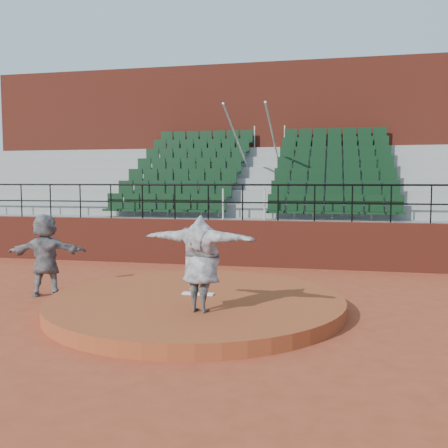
{
  "coord_description": "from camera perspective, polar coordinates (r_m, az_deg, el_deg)",
  "views": [
    {
      "loc": [
        2.44,
        -8.86,
        2.39
      ],
      "look_at": [
        0.0,
        2.5,
        1.4
      ],
      "focal_mm": 40.0,
      "sensor_mm": 36.0,
      "label": 1
    }
  ],
  "objects": [
    {
      "name": "ground",
      "position": [
        9.49,
        -3.22,
        -9.72
      ],
      "size": [
        90.0,
        90.0,
        0.0
      ],
      "primitive_type": "plane",
      "color": "#9A3D22",
      "rests_on": "ground"
    },
    {
      "name": "pitcher",
      "position": [
        8.21,
        -2.65,
        -4.56
      ],
      "size": [
        2.02,
        0.83,
        1.59
      ],
      "primitive_type": "imported",
      "rotation": [
        0.0,
        0.0,
        2.99
      ],
      "color": "black",
      "rests_on": "pitchers_mound"
    },
    {
      "name": "wall_railing",
      "position": [
        14.08,
        2.15,
        3.4
      ],
      "size": [
        24.04,
        0.05,
        1.03
      ],
      "color": "black",
      "rests_on": "boundary_wall"
    },
    {
      "name": "pitching_rubber",
      "position": [
        9.57,
        -2.99,
        -7.96
      ],
      "size": [
        0.6,
        0.15,
        0.03
      ],
      "primitive_type": "cube",
      "color": "white",
      "rests_on": "pitchers_mound"
    },
    {
      "name": "seating_deck",
      "position": [
        17.69,
        4.19,
        1.82
      ],
      "size": [
        24.0,
        5.97,
        4.63
      ],
      "color": "gray",
      "rests_on": "ground"
    },
    {
      "name": "press_box_facade",
      "position": [
        21.63,
        5.69,
        7.92
      ],
      "size": [
        24.0,
        3.0,
        7.1
      ],
      "primitive_type": "cube",
      "color": "maroon",
      "rests_on": "ground"
    },
    {
      "name": "boundary_wall",
      "position": [
        14.18,
        2.13,
        -2.18
      ],
      "size": [
        24.0,
        0.3,
        1.3
      ],
      "primitive_type": "cube",
      "color": "maroon",
      "rests_on": "ground"
    },
    {
      "name": "pitchers_mound",
      "position": [
        9.46,
        -3.23,
        -8.98
      ],
      "size": [
        5.5,
        5.5,
        0.25
      ],
      "primitive_type": "cylinder",
      "color": "#964221",
      "rests_on": "ground"
    },
    {
      "name": "fielder",
      "position": [
        11.08,
        -19.69,
        -3.32
      ],
      "size": [
        1.68,
        0.94,
        1.73
      ],
      "primitive_type": "imported",
      "rotation": [
        0.0,
        0.0,
        3.43
      ],
      "color": "black",
      "rests_on": "ground"
    }
  ]
}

